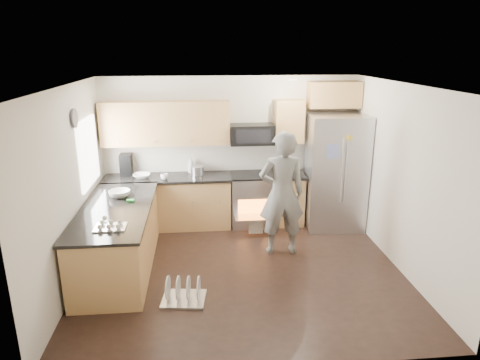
{
  "coord_description": "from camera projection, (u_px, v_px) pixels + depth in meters",
  "views": [
    {
      "loc": [
        -0.55,
        -5.45,
        3.05
      ],
      "look_at": [
        0.02,
        0.5,
        1.2
      ],
      "focal_mm": 32.0,
      "sensor_mm": 36.0,
      "label": 1
    }
  ],
  "objects": [
    {
      "name": "room_shell",
      "position": [
        239.0,
        157.0,
        5.66
      ],
      "size": [
        4.54,
        4.04,
        2.62
      ],
      "color": "beige",
      "rests_on": "ground"
    },
    {
      "name": "refrigerator",
      "position": [
        336.0,
        172.0,
        7.38
      ],
      "size": [
        1.02,
        0.82,
        1.99
      ],
      "rotation": [
        0.0,
        0.0,
        -0.07
      ],
      "color": "#B7B7BC",
      "rests_on": "ground"
    },
    {
      "name": "peninsula",
      "position": [
        118.0,
        238.0,
        6.08
      ],
      "size": [
        0.96,
        2.36,
        1.02
      ],
      "color": "#AE8145",
      "rests_on": "ground"
    },
    {
      "name": "back_cabinet_run",
      "position": [
        199.0,
        173.0,
        7.46
      ],
      "size": [
        4.45,
        0.64,
        2.5
      ],
      "color": "#AE8145",
      "rests_on": "ground"
    },
    {
      "name": "dish_rack",
      "position": [
        184.0,
        294.0,
        5.37
      ],
      "size": [
        0.58,
        0.49,
        0.33
      ],
      "rotation": [
        0.0,
        0.0,
        -0.12
      ],
      "color": "#B7B7BC",
      "rests_on": "ground"
    },
    {
      "name": "person",
      "position": [
        282.0,
        194.0,
        6.41
      ],
      "size": [
        0.71,
        0.48,
        1.91
      ],
      "primitive_type": "imported",
      "rotation": [
        0.0,
        0.0,
        3.18
      ],
      "color": "slate",
      "rests_on": "ground"
    },
    {
      "name": "ground",
      "position": [
        242.0,
        270.0,
        6.14
      ],
      "size": [
        4.5,
        4.5,
        0.0
      ],
      "primitive_type": "plane",
      "color": "black",
      "rests_on": "ground"
    },
    {
      "name": "stove_range",
      "position": [
        252.0,
        188.0,
        7.58
      ],
      "size": [
        0.76,
        0.97,
        1.79
      ],
      "color": "#B7B7BC",
      "rests_on": "ground"
    }
  ]
}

